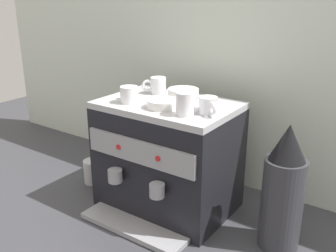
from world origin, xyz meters
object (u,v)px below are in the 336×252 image
Objects in this scene: espresso_machine at (167,156)px; ceramic_bowl_1 at (183,94)px; ceramic_cup_3 at (157,85)px; coffee_grinder at (283,191)px; ceramic_cup_0 at (186,104)px; ceramic_cup_2 at (208,106)px; ceramic_bowl_0 at (162,104)px; ceramic_cup_1 at (129,94)px; milk_pitcher at (93,171)px.

ceramic_bowl_1 is (0.02, 0.09, 0.25)m from espresso_machine.
ceramic_cup_3 is 0.66m from coffee_grinder.
ceramic_cup_0 is 1.07× the size of ceramic_cup_2.
coffee_grinder is at bearing 9.21° from ceramic_bowl_0.
ceramic_cup_0 is at bearing -11.67° from ceramic_bowl_0.
ceramic_bowl_0 is (-0.12, 0.02, -0.03)m from ceramic_cup_0.
ceramic_cup_1 is 1.07× the size of ceramic_cup_2.
ceramic_bowl_1 is 0.60m from milk_pitcher.
coffee_grinder is 0.90m from milk_pitcher.
ceramic_bowl_0 is at bearing -69.55° from espresso_machine.
ceramic_cup_2 is (0.32, 0.05, -0.00)m from ceramic_cup_1.
ceramic_cup_0 is 0.76× the size of ceramic_bowl_1.
coffee_grinder is (0.28, 0.04, -0.27)m from ceramic_cup_2.
ceramic_cup_3 is at bearing 141.92° from espresso_machine.
ceramic_cup_2 is 0.75× the size of ceramic_bowl_0.
ceramic_cup_0 is at bearing -34.99° from ceramic_cup_3.
ceramic_bowl_1 is (0.13, -0.00, -0.02)m from ceramic_cup_3.
ceramic_cup_2 is at bearing 8.75° from ceramic_cup_1.
ceramic_bowl_1 is at bearing 170.35° from coffee_grinder.
ceramic_bowl_1 is at bearing 146.59° from ceramic_cup_2.
ceramic_bowl_1 is 1.12× the size of milk_pitcher.
ceramic_cup_1 is at bearing -9.94° from milk_pitcher.
ceramic_bowl_0 is at bearing -169.40° from ceramic_cup_2.
ceramic_cup_0 reaches higher than ceramic_cup_2.
ceramic_cup_1 is 0.33m from ceramic_cup_2.
ceramic_cup_0 is 0.31m from ceramic_cup_3.
ceramic_cup_3 reaches higher than ceramic_bowl_0.
ceramic_cup_2 is 0.71× the size of ceramic_bowl_1.
ceramic_cup_2 is 0.22m from ceramic_bowl_1.
ceramic_cup_3 reaches higher than espresso_machine.
ceramic_bowl_0 reaches higher than milk_pitcher.
ceramic_bowl_1 is at bearing -1.47° from ceramic_cup_3.
ceramic_cup_0 is 0.21× the size of coffee_grinder.
ceramic_cup_2 is at bearing -171.67° from coffee_grinder.
coffee_grinder is at bearing -9.65° from ceramic_bowl_1.
ceramic_bowl_0 is 0.26× the size of coffee_grinder.
ceramic_bowl_1 is at bearing 15.91° from milk_pitcher.
ceramic_bowl_0 is 1.06× the size of milk_pitcher.
ceramic_cup_1 reaches higher than milk_pitcher.
milk_pitcher is (-0.42, -0.12, -0.41)m from ceramic_bowl_1.
ceramic_cup_1 is at bearing -171.45° from coffee_grinder.
ceramic_bowl_0 is at bearing -170.79° from coffee_grinder.
espresso_machine is at bearing 34.29° from ceramic_cup_1.
espresso_machine is 1.15× the size of coffee_grinder.
ceramic_cup_1 is at bearing -92.77° from ceramic_cup_3.
ceramic_cup_3 reaches higher than ceramic_cup_1.
espresso_machine is 0.30m from ceramic_cup_1.
ceramic_cup_0 reaches higher than espresso_machine.
ceramic_cup_2 is at bearing 0.03° from milk_pitcher.
ceramic_bowl_1 is (-0.01, 0.15, 0.00)m from ceramic_bowl_0.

